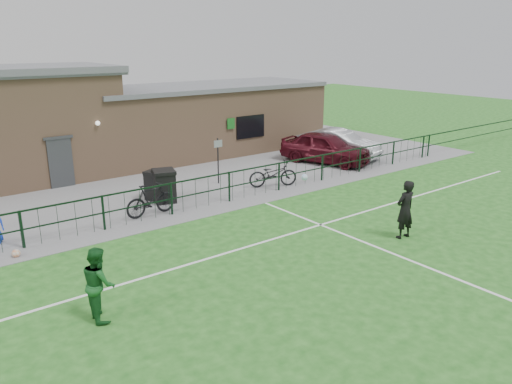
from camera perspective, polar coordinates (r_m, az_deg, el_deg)
ground at (r=13.31m, az=13.43°, el=-10.37°), size 90.00×90.00×0.00m
paving_strip at (r=23.57m, az=-12.68°, el=1.76°), size 34.00×13.00×0.02m
pitch_line_touch at (r=18.75m, az=-5.22°, el=-1.82°), size 28.00×0.10×0.01m
pitch_line_mid at (r=15.85m, az=2.21°, el=-5.32°), size 28.00×0.10×0.01m
pitch_line_perp at (r=14.79m, az=18.42°, el=-7.92°), size 0.10×16.00×0.01m
perimeter_fence at (r=18.73m, az=-5.59°, el=0.07°), size 28.00×0.10×1.20m
wheelie_bin_left at (r=19.52m, az=-10.44°, el=0.58°), size 1.00×1.07×1.17m
wheelie_bin_right at (r=19.85m, az=-11.18°, el=0.65°), size 0.97×1.02×1.07m
sign_post at (r=21.65m, az=-4.36°, el=3.56°), size 0.06×0.06×2.00m
car_maroon at (r=25.64m, az=7.91°, el=5.04°), size 3.22×4.95×1.57m
car_silver at (r=27.01m, az=9.41°, el=5.48°), size 2.80×4.75×1.48m
bicycle_d at (r=18.07m, az=-11.95°, el=-0.86°), size 1.96×0.67×1.16m
bicycle_e at (r=21.23m, az=1.94°, el=2.06°), size 2.19×1.50×1.09m
goalkeeper_kick at (r=16.29m, az=16.46°, el=-1.86°), size 1.95×3.41×1.88m
outfield_player at (r=11.74m, az=-17.52°, el=-9.93°), size 0.73×0.89×1.70m
ball_ground at (r=16.06m, az=-25.73°, el=-6.34°), size 0.24×0.24×0.24m
clubhouse at (r=25.53m, az=-17.70°, el=7.60°), size 24.25×5.40×4.96m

